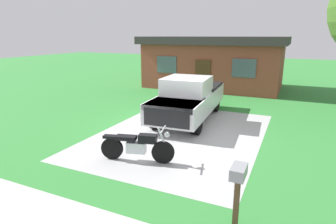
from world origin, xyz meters
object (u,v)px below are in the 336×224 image
motorcycle (138,146)px  mailbox (238,180)px  neighbor_house (214,62)px  pickup_truck (190,98)px

motorcycle → mailbox: size_ratio=1.73×
mailbox → neighbor_house: neighbor_house is taller
motorcycle → neighbor_house: neighbor_house is taller
motorcycle → pickup_truck: bearing=91.9°
pickup_truck → mailbox: pickup_truck is taller
pickup_truck → mailbox: (3.37, -6.51, 0.03)m
neighbor_house → motorcycle: bearing=-83.8°
mailbox → neighbor_house: bearing=107.3°
pickup_truck → mailbox: bearing=-62.6°
motorcycle → neighbor_house: size_ratio=0.23×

